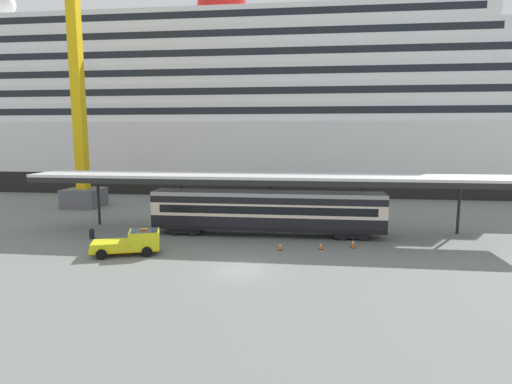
# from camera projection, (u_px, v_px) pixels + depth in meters

# --- Properties ---
(ground_plane) EXTENTS (400.00, 400.00, 0.00)m
(ground_plane) POSITION_uv_depth(u_px,v_px,m) (240.00, 270.00, 28.79)
(ground_plane) COLOR slate
(cruise_ship) EXTENTS (130.57, 30.22, 37.89)m
(cruise_ship) POSITION_uv_depth(u_px,v_px,m) (195.00, 115.00, 76.95)
(cruise_ship) COLOR black
(cruise_ship) RESTS_ON ground
(platform_canopy) EXTENTS (44.69, 5.09, 5.64)m
(platform_canopy) POSITION_uv_depth(u_px,v_px,m) (268.00, 177.00, 38.22)
(platform_canopy) COLOR silver
(platform_canopy) RESTS_ON ground
(train_carriage) EXTENTS (21.37, 2.81, 4.11)m
(train_carriage) POSITION_uv_depth(u_px,v_px,m) (267.00, 211.00, 38.25)
(train_carriage) COLOR black
(train_carriage) RESTS_ON ground
(service_truck) EXTENTS (5.57, 3.56, 2.02)m
(service_truck) POSITION_uv_depth(u_px,v_px,m) (132.00, 242.00, 32.38)
(service_truck) COLOR yellow
(service_truck) RESTS_ON ground
(traffic_cone_near) EXTENTS (0.36, 0.36, 0.60)m
(traffic_cone_near) POSITION_uv_depth(u_px,v_px,m) (321.00, 246.00, 33.84)
(traffic_cone_near) COLOR black
(traffic_cone_near) RESTS_ON ground
(traffic_cone_mid) EXTENTS (0.36, 0.36, 0.78)m
(traffic_cone_mid) POSITION_uv_depth(u_px,v_px,m) (353.00, 243.00, 34.30)
(traffic_cone_mid) COLOR black
(traffic_cone_mid) RESTS_ON ground
(traffic_cone_far) EXTENTS (0.36, 0.36, 0.68)m
(traffic_cone_far) POSITION_uv_depth(u_px,v_px,m) (280.00, 246.00, 33.60)
(traffic_cone_far) COLOR black
(traffic_cone_far) RESTS_ON ground
(dockside_crane) EXTENTS (14.12, 4.40, 62.06)m
(dockside_crane) POSITION_uv_depth(u_px,v_px,m) (80.00, 49.00, 50.69)
(dockside_crane) COLOR #595960
(dockside_crane) RESTS_ON ground
(quay_bollard) EXTENTS (0.48, 0.48, 0.96)m
(quay_bollard) POSITION_uv_depth(u_px,v_px,m) (92.00, 233.00, 37.18)
(quay_bollard) COLOR black
(quay_bollard) RESTS_ON ground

